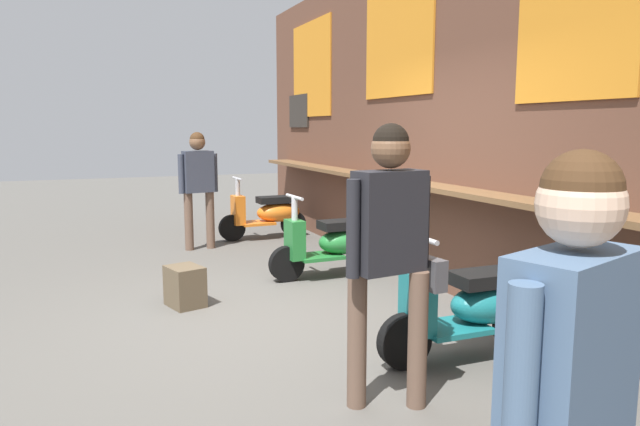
% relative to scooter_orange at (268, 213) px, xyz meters
% --- Properties ---
extents(ground_plane, '(32.67, 32.67, 0.00)m').
position_rel_scooter_orange_xyz_m(ground_plane, '(3.82, -1.08, -0.39)').
color(ground_plane, '#56544F').
extents(market_stall_facade, '(11.67, 0.61, 3.74)m').
position_rel_scooter_orange_xyz_m(market_stall_facade, '(3.82, 0.94, 1.49)').
color(market_stall_facade, brown).
rests_on(market_stall_facade, ground_plane).
extents(scooter_orange, '(0.46, 1.40, 0.97)m').
position_rel_scooter_orange_xyz_m(scooter_orange, '(0.00, 0.00, 0.00)').
color(scooter_orange, orange).
rests_on(scooter_orange, ground_plane).
extents(scooter_green, '(0.46, 1.40, 0.97)m').
position_rel_scooter_orange_xyz_m(scooter_green, '(2.55, 0.00, 0.00)').
color(scooter_green, '#237533').
rests_on(scooter_green, ground_plane).
extents(scooter_teal, '(0.46, 1.40, 0.97)m').
position_rel_scooter_orange_xyz_m(scooter_teal, '(5.15, 0.00, 0.00)').
color(scooter_teal, '#197075').
rests_on(scooter_teal, ground_plane).
extents(shopper_with_handbag, '(0.33, 0.68, 1.74)m').
position_rel_scooter_orange_xyz_m(shopper_with_handbag, '(5.59, -0.96, 0.68)').
color(shopper_with_handbag, brown).
rests_on(shopper_with_handbag, ground_plane).
extents(shopper_browsing, '(0.26, 0.56, 1.65)m').
position_rel_scooter_orange_xyz_m(shopper_browsing, '(0.43, -1.14, 0.63)').
color(shopper_browsing, brown).
rests_on(shopper_browsing, ground_plane).
extents(shopper_passing, '(0.42, 0.65, 1.66)m').
position_rel_scooter_orange_xyz_m(shopper_passing, '(7.50, -1.50, 0.62)').
color(shopper_passing, '#383D4C').
rests_on(shopper_passing, ground_plane).
extents(merchandise_crate, '(0.43, 0.38, 0.39)m').
position_rel_scooter_orange_xyz_m(merchandise_crate, '(3.05, -1.79, -0.19)').
color(merchandise_crate, brown).
rests_on(merchandise_crate, ground_plane).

